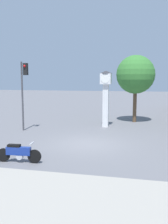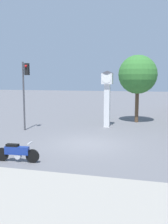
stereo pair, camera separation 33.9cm
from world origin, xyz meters
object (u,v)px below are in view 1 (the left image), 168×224
object	(u,v)px
street_tree	(136,75)
clock_tower	(106,90)
traffic_light	(24,84)
motorcycle	(19,153)

from	to	relation	value
street_tree	clock_tower	bearing A→B (deg)	-127.68
clock_tower	street_tree	xyz separation A→B (m)	(2.07, 2.68, 1.15)
traffic_light	street_tree	size ratio (longest dim) A/B	0.86
motorcycle	street_tree	distance (m)	12.83
clock_tower	street_tree	world-z (taller)	street_tree
traffic_light	street_tree	xyz separation A→B (m)	(7.35, 5.20, 0.68)
clock_tower	street_tree	size ratio (longest dim) A/B	0.76
traffic_light	street_tree	bearing A→B (deg)	35.26
clock_tower	traffic_light	world-z (taller)	traffic_light
traffic_light	clock_tower	bearing A→B (deg)	25.49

